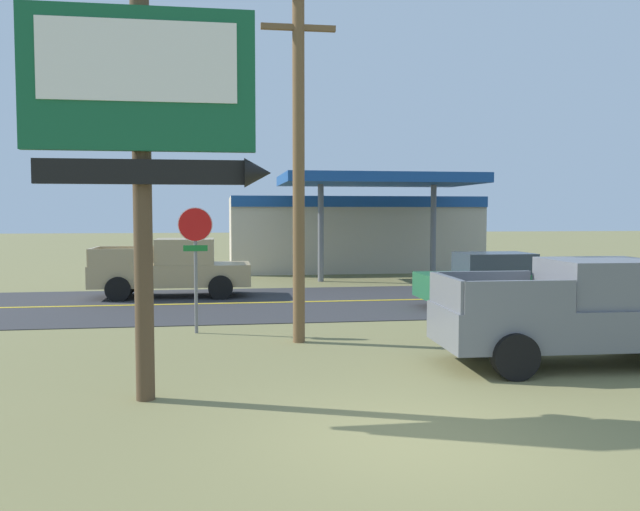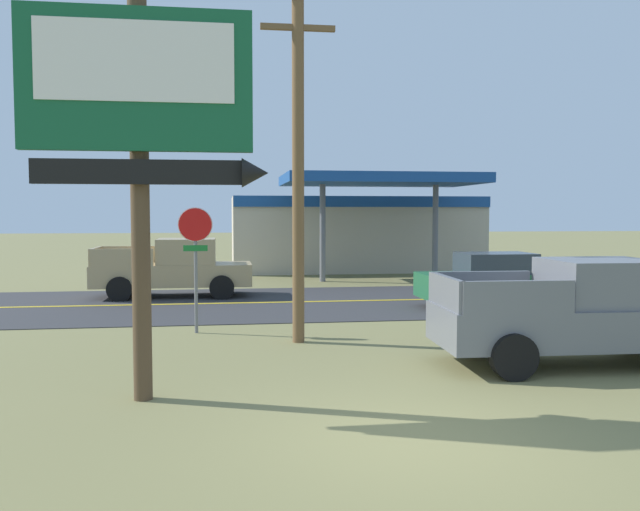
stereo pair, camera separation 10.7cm
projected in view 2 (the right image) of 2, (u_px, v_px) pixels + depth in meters
name	position (u px, v px, depth m)	size (l,w,h in m)	color
ground_plane	(411.00, 441.00, 8.31)	(180.00, 180.00, 0.00)	olive
road_asphalt	(298.00, 302.00, 21.15)	(140.00, 8.00, 0.02)	#333335
road_centre_line	(298.00, 302.00, 21.15)	(126.00, 0.20, 0.01)	gold
motel_sign	(143.00, 120.00, 9.77)	(3.57, 0.54, 6.07)	brown
stop_sign	(195.00, 247.00, 15.65)	(0.80, 0.08, 2.95)	slate
utility_pole	(298.00, 144.00, 14.41)	(1.78, 0.26, 8.05)	brown
gas_station	(354.00, 231.00, 33.48)	(12.00, 11.50, 4.40)	beige
pickup_grey_parked_on_lawn	(581.00, 313.00, 12.41)	(5.27, 2.38, 1.96)	slate
pickup_tan_on_road	(175.00, 268.00, 22.52)	(5.20, 2.24, 1.96)	tan
car_green_near_lane	(491.00, 280.00, 19.91)	(4.20, 2.00, 1.64)	#1E6038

